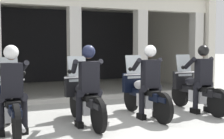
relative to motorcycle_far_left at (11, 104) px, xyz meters
name	(u,v)px	position (x,y,z in m)	size (l,w,h in m)	color
ground_plane	(78,100)	(2.14, 2.68, -0.50)	(80.00, 80.00, 0.00)	#999993
station_building	(53,31)	(2.13, 5.70, 1.61)	(9.98, 5.35, 3.30)	black
kerb_strip	(80,99)	(2.13, 2.50, -0.44)	(9.48, 0.24, 0.12)	#B7B5AD
motorcycle_far_left	(11,104)	(0.00, 0.00, 0.00)	(0.62, 2.04, 1.35)	black
police_officer_far_left	(12,82)	(0.00, -0.28, 0.44)	(0.63, 0.61, 1.58)	black
motorcycle_center_left	(84,99)	(1.43, 0.00, 0.00)	(0.62, 2.04, 1.35)	black
police_officer_center_left	(88,78)	(1.42, -0.28, 0.44)	(0.63, 0.61, 1.58)	black
motorcycle_center_right	(143,94)	(2.85, 0.11, 0.00)	(0.62, 2.04, 1.35)	black
police_officer_center_right	(150,75)	(2.85, -0.17, 0.44)	(0.63, 0.61, 1.58)	black
motorcycle_far_right	(194,90)	(4.28, 0.13, 0.00)	(0.62, 2.04, 1.35)	black
police_officer_far_right	(203,73)	(4.28, -0.16, 0.44)	(0.63, 0.61, 1.58)	black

